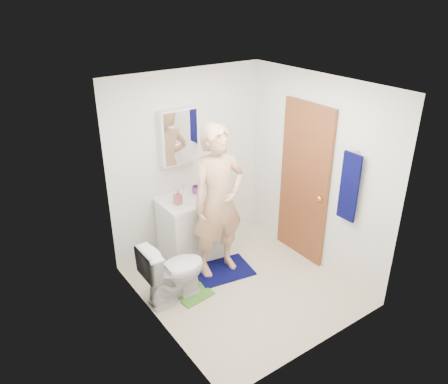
# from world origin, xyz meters

# --- Properties ---
(floor) EXTENTS (2.20, 2.40, 0.02)m
(floor) POSITION_xyz_m (0.00, 0.00, -0.01)
(floor) COLOR beige
(floor) RESTS_ON ground
(ceiling) EXTENTS (2.20, 2.40, 0.02)m
(ceiling) POSITION_xyz_m (0.00, 0.00, 2.41)
(ceiling) COLOR white
(ceiling) RESTS_ON ground
(wall_back) EXTENTS (2.20, 0.02, 2.40)m
(wall_back) POSITION_xyz_m (0.00, 1.21, 1.20)
(wall_back) COLOR white
(wall_back) RESTS_ON ground
(wall_front) EXTENTS (2.20, 0.02, 2.40)m
(wall_front) POSITION_xyz_m (0.00, -1.21, 1.20)
(wall_front) COLOR white
(wall_front) RESTS_ON ground
(wall_left) EXTENTS (0.02, 2.40, 2.40)m
(wall_left) POSITION_xyz_m (-1.11, 0.00, 1.20)
(wall_left) COLOR white
(wall_left) RESTS_ON ground
(wall_right) EXTENTS (0.02, 2.40, 2.40)m
(wall_right) POSITION_xyz_m (1.11, 0.00, 1.20)
(wall_right) COLOR white
(wall_right) RESTS_ON ground
(vanity_cabinet) EXTENTS (0.75, 0.55, 0.80)m
(vanity_cabinet) POSITION_xyz_m (-0.15, 0.91, 0.40)
(vanity_cabinet) COLOR white
(vanity_cabinet) RESTS_ON floor
(countertop) EXTENTS (0.79, 0.59, 0.05)m
(countertop) POSITION_xyz_m (-0.15, 0.91, 0.83)
(countertop) COLOR white
(countertop) RESTS_ON vanity_cabinet
(sink_basin) EXTENTS (0.40, 0.40, 0.03)m
(sink_basin) POSITION_xyz_m (-0.15, 0.91, 0.84)
(sink_basin) COLOR white
(sink_basin) RESTS_ON countertop
(faucet) EXTENTS (0.03, 0.03, 0.12)m
(faucet) POSITION_xyz_m (-0.15, 1.09, 0.91)
(faucet) COLOR silver
(faucet) RESTS_ON countertop
(medicine_cabinet) EXTENTS (0.50, 0.12, 0.70)m
(medicine_cabinet) POSITION_xyz_m (-0.15, 1.14, 1.60)
(medicine_cabinet) COLOR white
(medicine_cabinet) RESTS_ON wall_back
(mirror_panel) EXTENTS (0.46, 0.01, 0.66)m
(mirror_panel) POSITION_xyz_m (-0.15, 1.08, 1.60)
(mirror_panel) COLOR white
(mirror_panel) RESTS_ON wall_back
(door) EXTENTS (0.05, 0.80, 2.05)m
(door) POSITION_xyz_m (1.07, 0.15, 1.02)
(door) COLOR brown
(door) RESTS_ON ground
(door_knob) EXTENTS (0.07, 0.07, 0.07)m
(door_knob) POSITION_xyz_m (1.03, -0.17, 0.95)
(door_knob) COLOR gold
(door_knob) RESTS_ON door
(towel) EXTENTS (0.03, 0.24, 0.80)m
(towel) POSITION_xyz_m (1.03, -0.57, 1.25)
(towel) COLOR #070844
(towel) RESTS_ON wall_right
(towel_hook) EXTENTS (0.06, 0.02, 0.02)m
(towel_hook) POSITION_xyz_m (1.07, -0.57, 1.67)
(towel_hook) COLOR silver
(towel_hook) RESTS_ON wall_right
(toilet) EXTENTS (0.73, 0.42, 0.75)m
(toilet) POSITION_xyz_m (-0.77, 0.27, 0.37)
(toilet) COLOR white
(toilet) RESTS_ON floor
(bath_mat) EXTENTS (0.77, 0.61, 0.02)m
(bath_mat) POSITION_xyz_m (-0.03, 0.37, 0.01)
(bath_mat) COLOR #070844
(bath_mat) RESTS_ON floor
(green_rug) EXTENTS (0.44, 0.38, 0.02)m
(green_rug) POSITION_xyz_m (-0.58, 0.19, 0.01)
(green_rug) COLOR #4D8F2F
(green_rug) RESTS_ON floor
(soap_dispenser) EXTENTS (0.10, 0.11, 0.19)m
(soap_dispenser) POSITION_xyz_m (-0.35, 0.86, 0.94)
(soap_dispenser) COLOR #BF5F59
(soap_dispenser) RESTS_ON countertop
(toothbrush_cup) EXTENTS (0.15, 0.15, 0.10)m
(toothbrush_cup) POSITION_xyz_m (-0.01, 0.99, 0.90)
(toothbrush_cup) COLOR #743B83
(toothbrush_cup) RESTS_ON countertop
(man) EXTENTS (0.71, 0.48, 1.90)m
(man) POSITION_xyz_m (-0.05, 0.43, 0.97)
(man) COLOR tan
(man) RESTS_ON bath_mat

